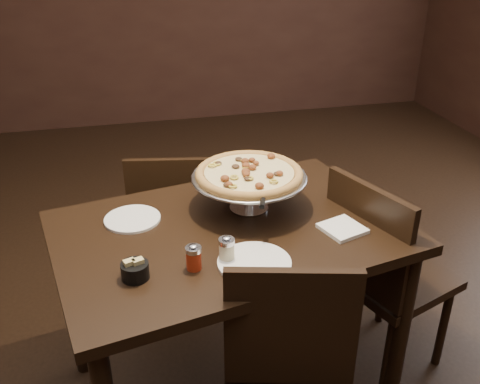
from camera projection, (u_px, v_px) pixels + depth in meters
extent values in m
cube|color=black|center=(217.00, 371.00, 2.46)|extent=(6.00, 7.00, 0.02)
cube|color=black|center=(230.00, 232.00, 2.03)|extent=(1.43, 1.09, 0.04)
cylinder|color=black|center=(401.00, 331.00, 2.13)|extent=(0.06, 0.06, 0.77)
cylinder|color=black|center=(73.00, 302.00, 2.29)|extent=(0.06, 0.06, 0.77)
cylinder|color=black|center=(306.00, 241.00, 2.73)|extent=(0.06, 0.06, 0.77)
cylinder|color=#BCBCC3|center=(249.00, 208.00, 2.15)|extent=(0.16, 0.16, 0.01)
cylinder|color=#BCBCC3|center=(249.00, 193.00, 2.12)|extent=(0.03, 0.03, 0.12)
cylinder|color=#BCBCC3|center=(249.00, 178.00, 2.09)|extent=(0.11, 0.11, 0.01)
cylinder|color=#ABABB1|center=(249.00, 177.00, 2.09)|extent=(0.44, 0.44, 0.01)
torus|color=#ABABB1|center=(249.00, 177.00, 2.09)|extent=(0.46, 0.46, 0.01)
cylinder|color=brown|center=(249.00, 175.00, 2.09)|extent=(0.41, 0.41, 0.01)
torus|color=brown|center=(249.00, 174.00, 2.08)|extent=(0.42, 0.42, 0.04)
cylinder|color=tan|center=(249.00, 172.00, 2.08)|extent=(0.35, 0.35, 0.01)
cylinder|color=beige|center=(227.00, 252.00, 1.81)|extent=(0.05, 0.05, 0.07)
cylinder|color=#BCBCC3|center=(227.00, 241.00, 1.79)|extent=(0.06, 0.06, 0.02)
ellipsoid|color=#BCBCC3|center=(227.00, 238.00, 1.78)|extent=(0.03, 0.03, 0.01)
cylinder|color=maroon|center=(194.00, 260.00, 1.77)|extent=(0.05, 0.05, 0.07)
cylinder|color=#BCBCC3|center=(193.00, 249.00, 1.75)|extent=(0.05, 0.05, 0.02)
ellipsoid|color=#BCBCC3|center=(193.00, 246.00, 1.74)|extent=(0.03, 0.03, 0.01)
cylinder|color=black|center=(135.00, 271.00, 1.72)|extent=(0.09, 0.09, 0.06)
cube|color=#CFBD77|center=(130.00, 268.00, 1.72)|extent=(0.04, 0.03, 0.06)
cube|color=#CFBD77|center=(139.00, 267.00, 1.72)|extent=(0.04, 0.03, 0.06)
cube|color=white|center=(342.00, 228.00, 2.00)|extent=(0.18, 0.18, 0.02)
cylinder|color=white|center=(132.00, 219.00, 2.07)|extent=(0.22, 0.22, 0.01)
cylinder|color=white|center=(254.00, 263.00, 1.80)|extent=(0.25, 0.25, 0.01)
cone|color=#BCBCC3|center=(263.00, 201.00, 1.90)|extent=(0.14, 0.14, 0.00)
cylinder|color=black|center=(263.00, 200.00, 1.90)|extent=(0.06, 0.12, 0.02)
cube|color=black|center=(174.00, 223.00, 2.84)|extent=(0.47, 0.47, 0.04)
cube|color=black|center=(169.00, 199.00, 2.57)|extent=(0.40, 0.10, 0.42)
cylinder|color=black|center=(206.00, 240.00, 3.09)|extent=(0.03, 0.03, 0.39)
cylinder|color=black|center=(150.00, 242.00, 3.07)|extent=(0.03, 0.03, 0.39)
cylinder|color=black|center=(205.00, 273.00, 2.80)|extent=(0.03, 0.03, 0.39)
cylinder|color=black|center=(143.00, 275.00, 2.78)|extent=(0.03, 0.03, 0.39)
cube|color=black|center=(291.00, 328.00, 1.69)|extent=(0.42, 0.14, 0.45)
cube|color=black|center=(392.00, 277.00, 2.34)|extent=(0.57, 0.57, 0.04)
cube|color=black|center=(365.00, 239.00, 2.12)|extent=(0.18, 0.43, 0.46)
cylinder|color=black|center=(443.00, 326.00, 2.40)|extent=(0.04, 0.04, 0.43)
cylinder|color=black|center=(383.00, 286.00, 2.67)|extent=(0.04, 0.04, 0.43)
cylinder|color=black|center=(388.00, 359.00, 2.22)|extent=(0.04, 0.04, 0.43)
cylinder|color=black|center=(329.00, 312.00, 2.49)|extent=(0.04, 0.04, 0.43)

